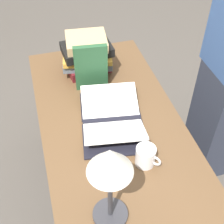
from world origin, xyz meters
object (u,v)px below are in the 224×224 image
Objects in this scene: open_book at (112,118)px; reading_lamp at (110,169)px; book_stack_tall at (87,54)px; coffee_mug at (146,156)px; book_standing_upright at (91,68)px.

reading_lamp reaches higher than open_book.
book_stack_tall is (0.45, 0.02, 0.09)m from open_book.
coffee_mug reaches higher than open_book.
open_book is 1.22× the size of reading_lamp.
book_standing_upright reaches higher than coffee_mug.
reading_lamp reaches higher than book_stack_tall.
coffee_mug is (-0.29, -0.07, 0.02)m from open_book.
book_standing_upright reaches higher than book_stack_tall.
book_standing_upright reaches higher than open_book.
coffee_mug is at bearing -172.46° from book_stack_tall.
open_book is 1.60× the size of book_stack_tall.
reading_lamp is 3.91× the size of coffee_mug.
coffee_mug is (-0.73, -0.10, -0.07)m from book_stack_tall.
book_standing_upright is at bearing 175.79° from book_stack_tall.
book_stack_tall is 1.15× the size of book_standing_upright.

